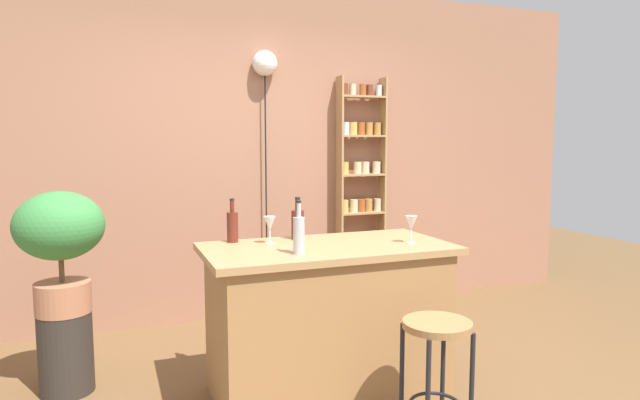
{
  "coord_description": "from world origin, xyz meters",
  "views": [
    {
      "loc": [
        -1.18,
        -2.64,
        1.51
      ],
      "look_at": [
        0.05,
        0.55,
        1.13
      ],
      "focal_mm": 30.97,
      "sensor_mm": 36.0,
      "label": 1
    }
  ],
  "objects_px": {
    "spice_shelf": "(361,186)",
    "bottle_soda_blue": "(299,234)",
    "wine_glass_left": "(270,224)",
    "plant_stool": "(66,352)",
    "potted_plant": "(60,238)",
    "wine_glass_center": "(411,224)",
    "pendant_globe_light": "(265,68)",
    "bottle_wine_red": "(232,226)",
    "bar_stool": "(437,352)",
    "bottle_vinegar": "(298,223)"
  },
  "relations": [
    {
      "from": "plant_stool",
      "to": "potted_plant",
      "type": "height_order",
      "value": "potted_plant"
    },
    {
      "from": "potted_plant",
      "to": "bottle_wine_red",
      "type": "height_order",
      "value": "potted_plant"
    },
    {
      "from": "bottle_wine_red",
      "to": "pendant_globe_light",
      "type": "xyz_separation_m",
      "value": [
        0.56,
        1.24,
        1.1
      ]
    },
    {
      "from": "bar_stool",
      "to": "spice_shelf",
      "type": "xyz_separation_m",
      "value": [
        0.64,
        2.22,
        0.63
      ]
    },
    {
      "from": "spice_shelf",
      "to": "bottle_vinegar",
      "type": "height_order",
      "value": "spice_shelf"
    },
    {
      "from": "wine_glass_left",
      "to": "spice_shelf",
      "type": "bearing_deg",
      "value": 47.51
    },
    {
      "from": "potted_plant",
      "to": "pendant_globe_light",
      "type": "relative_size",
      "value": 0.32
    },
    {
      "from": "bottle_vinegar",
      "to": "bottle_soda_blue",
      "type": "distance_m",
      "value": 0.45
    },
    {
      "from": "spice_shelf",
      "to": "wine_glass_left",
      "type": "xyz_separation_m",
      "value": [
        -1.23,
        -1.34,
        -0.08
      ]
    },
    {
      "from": "plant_stool",
      "to": "wine_glass_left",
      "type": "height_order",
      "value": "wine_glass_left"
    },
    {
      "from": "wine_glass_center",
      "to": "bottle_vinegar",
      "type": "bearing_deg",
      "value": 148.19
    },
    {
      "from": "bar_stool",
      "to": "spice_shelf",
      "type": "distance_m",
      "value": 2.39
    },
    {
      "from": "potted_plant",
      "to": "wine_glass_center",
      "type": "xyz_separation_m",
      "value": [
        1.94,
        -0.69,
        0.07
      ]
    },
    {
      "from": "bar_stool",
      "to": "wine_glass_center",
      "type": "bearing_deg",
      "value": 71.76
    },
    {
      "from": "bottle_wine_red",
      "to": "bottle_vinegar",
      "type": "relative_size",
      "value": 1.01
    },
    {
      "from": "wine_glass_center",
      "to": "spice_shelf",
      "type": "bearing_deg",
      "value": 74.82
    },
    {
      "from": "bottle_vinegar",
      "to": "bottle_wine_red",
      "type": "bearing_deg",
      "value": 173.18
    },
    {
      "from": "bottle_vinegar",
      "to": "pendant_globe_light",
      "type": "relative_size",
      "value": 0.12
    },
    {
      "from": "bar_stool",
      "to": "bottle_vinegar",
      "type": "distance_m",
      "value": 1.16
    },
    {
      "from": "spice_shelf",
      "to": "bottle_wine_red",
      "type": "height_order",
      "value": "spice_shelf"
    },
    {
      "from": "wine_glass_left",
      "to": "pendant_globe_light",
      "type": "bearing_deg",
      "value": 75.26
    },
    {
      "from": "wine_glass_center",
      "to": "pendant_globe_light",
      "type": "xyz_separation_m",
      "value": [
        -0.43,
        1.66,
        1.09
      ]
    },
    {
      "from": "bottle_soda_blue",
      "to": "wine_glass_center",
      "type": "xyz_separation_m",
      "value": [
        0.73,
        0.06,
        0.01
      ]
    },
    {
      "from": "bar_stool",
      "to": "potted_plant",
      "type": "relative_size",
      "value": 0.87
    },
    {
      "from": "bar_stool",
      "to": "bottle_soda_blue",
      "type": "xyz_separation_m",
      "value": [
        -0.53,
        0.53,
        0.54
      ]
    },
    {
      "from": "plant_stool",
      "to": "potted_plant",
      "type": "bearing_deg",
      "value": 0.0
    },
    {
      "from": "potted_plant",
      "to": "wine_glass_left",
      "type": "bearing_deg",
      "value": -19.3
    },
    {
      "from": "potted_plant",
      "to": "pendant_globe_light",
      "type": "xyz_separation_m",
      "value": [
        1.52,
        0.97,
        1.16
      ]
    },
    {
      "from": "bar_stool",
      "to": "bottle_wine_red",
      "type": "bearing_deg",
      "value": 128.2
    },
    {
      "from": "wine_glass_center",
      "to": "potted_plant",
      "type": "bearing_deg",
      "value": 160.59
    },
    {
      "from": "bottle_vinegar",
      "to": "pendant_globe_light",
      "type": "xyz_separation_m",
      "value": [
        0.16,
        1.29,
        1.1
      ]
    },
    {
      "from": "plant_stool",
      "to": "wine_glass_left",
      "type": "bearing_deg",
      "value": -19.3
    },
    {
      "from": "bottle_vinegar",
      "to": "bottle_soda_blue",
      "type": "xyz_separation_m",
      "value": [
        -0.14,
        -0.42,
        0.01
      ]
    },
    {
      "from": "bottle_wine_red",
      "to": "wine_glass_left",
      "type": "height_order",
      "value": "bottle_wine_red"
    },
    {
      "from": "pendant_globe_light",
      "to": "potted_plant",
      "type": "bearing_deg",
      "value": -147.34
    },
    {
      "from": "spice_shelf",
      "to": "plant_stool",
      "type": "xyz_separation_m",
      "value": [
        -2.39,
        -0.94,
        -0.85
      ]
    },
    {
      "from": "wine_glass_left",
      "to": "wine_glass_center",
      "type": "height_order",
      "value": "same"
    },
    {
      "from": "bar_stool",
      "to": "wine_glass_left",
      "type": "relative_size",
      "value": 3.82
    },
    {
      "from": "bottle_wine_red",
      "to": "bar_stool",
      "type": "bearing_deg",
      "value": -51.8
    },
    {
      "from": "spice_shelf",
      "to": "potted_plant",
      "type": "height_order",
      "value": "spice_shelf"
    },
    {
      "from": "potted_plant",
      "to": "bottle_wine_red",
      "type": "relative_size",
      "value": 2.74
    },
    {
      "from": "spice_shelf",
      "to": "wine_glass_center",
      "type": "height_order",
      "value": "spice_shelf"
    },
    {
      "from": "spice_shelf",
      "to": "pendant_globe_light",
      "type": "bearing_deg",
      "value": 177.84
    },
    {
      "from": "bar_stool",
      "to": "bottle_wine_red",
      "type": "xyz_separation_m",
      "value": [
        -0.79,
        1.0,
        0.53
      ]
    },
    {
      "from": "wine_glass_center",
      "to": "wine_glass_left",
      "type": "bearing_deg",
      "value": 160.43
    },
    {
      "from": "potted_plant",
      "to": "bottle_soda_blue",
      "type": "distance_m",
      "value": 1.43
    },
    {
      "from": "spice_shelf",
      "to": "wine_glass_left",
      "type": "height_order",
      "value": "spice_shelf"
    },
    {
      "from": "spice_shelf",
      "to": "bottle_soda_blue",
      "type": "bearing_deg",
      "value": -124.7
    },
    {
      "from": "bottle_vinegar",
      "to": "potted_plant",
      "type": "bearing_deg",
      "value": 166.71
    },
    {
      "from": "plant_stool",
      "to": "bottle_soda_blue",
      "type": "relative_size",
      "value": 1.69
    }
  ]
}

